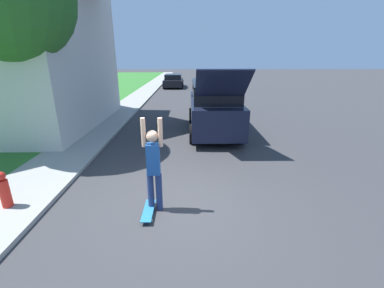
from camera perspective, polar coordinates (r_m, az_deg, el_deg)
The scene contains 8 objects.
ground_plane at distance 5.78m, azimuth -3.41°, elevation -12.92°, with size 120.00×120.00×0.00m, color #333335.
lawn at distance 14.02m, azimuth -36.90°, elevation 2.73°, with size 10.00×80.00×0.08m.
sidewalk at distance 11.95m, azimuth -19.61°, elevation 3.32°, with size 1.80×80.00×0.10m.
suv_parked at distance 10.79m, azimuth 4.86°, elevation 8.41°, with size 2.04×5.66×2.71m.
car_down_street at distance 26.94m, azimuth -4.15°, elevation 13.80°, with size 1.98×4.20×1.31m.
skateboarder at distance 5.13m, azimuth -8.55°, elevation -4.60°, with size 0.41×0.23×1.97m.
skateboard at distance 5.44m, azimuth -9.65°, elevation -14.39°, with size 0.22×0.81×0.10m.
fire_hydrant at distance 6.52m, azimuth -36.27°, elevation -8.27°, with size 0.20×0.20×0.78m.
Camera 1 is at (0.28, -4.90, 3.05)m, focal length 24.00 mm.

